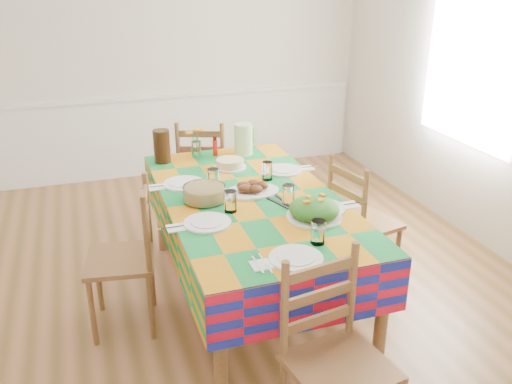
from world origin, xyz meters
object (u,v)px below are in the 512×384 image
(meat_platter, at_px, (252,189))
(chair_far, at_px, (204,174))
(chair_right, at_px, (359,223))
(tea_pitcher, at_px, (162,146))
(chair_near, at_px, (334,361))
(green_pitcher, at_px, (243,139))
(chair_left, at_px, (127,259))
(dining_table, at_px, (250,209))

(meat_platter, bearing_deg, chair_far, 92.14)
(meat_platter, distance_m, chair_right, 0.88)
(tea_pitcher, distance_m, chair_near, 2.28)
(green_pitcher, bearing_deg, chair_near, -95.90)
(chair_left, bearing_deg, dining_table, 99.44)
(tea_pitcher, bearing_deg, dining_table, -63.16)
(meat_platter, relative_size, chair_right, 0.38)
(chair_left, height_order, chair_right, chair_left)
(green_pitcher, bearing_deg, tea_pitcher, 178.43)
(chair_near, relative_size, chair_right, 1.03)
(dining_table, bearing_deg, chair_left, -179.51)
(tea_pitcher, relative_size, chair_near, 0.25)
(chair_far, relative_size, chair_left, 1.01)
(meat_platter, distance_m, chair_far, 1.31)
(meat_platter, xyz_separation_m, chair_left, (-0.87, -0.07, -0.35))
(chair_near, height_order, chair_left, chair_near)
(green_pitcher, xyz_separation_m, chair_left, (-1.05, -0.86, -0.45))
(meat_platter, relative_size, green_pitcher, 1.47)
(green_pitcher, distance_m, chair_left, 1.43)
(chair_left, distance_m, chair_right, 1.68)
(meat_platter, distance_m, tea_pitcher, 0.94)
(meat_platter, height_order, chair_far, chair_far)
(chair_right, bearing_deg, tea_pitcher, 43.28)
(chair_near, height_order, chair_far, chair_near)
(chair_near, bearing_deg, green_pitcher, 74.82)
(green_pitcher, relative_size, tea_pitcher, 0.98)
(dining_table, height_order, green_pitcher, green_pitcher)
(tea_pitcher, height_order, chair_left, tea_pitcher)
(chair_left, bearing_deg, green_pitcher, 138.14)
(chair_far, bearing_deg, green_pitcher, 137.59)
(dining_table, distance_m, chair_far, 1.34)
(dining_table, bearing_deg, meat_platter, 62.82)
(dining_table, relative_size, meat_platter, 5.62)
(tea_pitcher, height_order, chair_far, tea_pitcher)
(dining_table, height_order, chair_left, chair_left)
(green_pitcher, xyz_separation_m, chair_right, (0.62, -0.86, -0.45))
(tea_pitcher, height_order, chair_near, tea_pitcher)
(chair_left, bearing_deg, chair_right, 98.86)
(green_pitcher, height_order, tea_pitcher, tea_pitcher)
(meat_platter, xyz_separation_m, tea_pitcher, (-0.47, 0.81, 0.10))
(chair_left, xyz_separation_m, chair_right, (1.67, -0.00, -0.01))
(chair_near, xyz_separation_m, chair_left, (-0.83, 1.31, -0.01))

